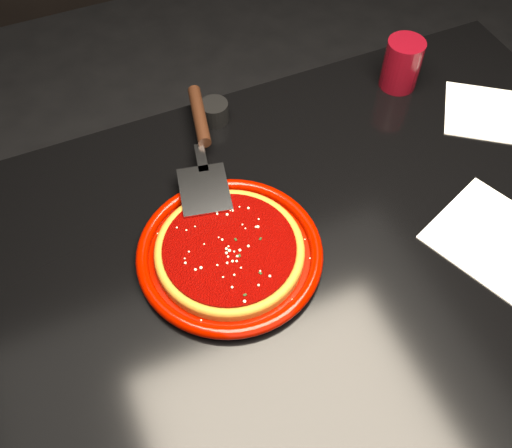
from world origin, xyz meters
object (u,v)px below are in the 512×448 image
Objects in this scene: table at (310,333)px; pizza_server at (203,148)px; plate at (230,253)px; cup at (402,64)px; ramekin at (214,112)px.

pizza_server reaches higher than table.
cup is (0.48, 0.25, 0.04)m from plate.
plate is at bearing -152.01° from cup.
cup is at bearing 42.49° from table.
table is 21.95× the size of ramekin.
pizza_server is at bearing -121.31° from ramekin.
pizza_server is 6.55× the size of ramekin.
table is 0.60m from cup.
cup is at bearing -7.98° from ramekin.
table is at bearing -11.12° from plate.
table is 0.42m from plate.
cup is at bearing 17.70° from pizza_server.
ramekin is at bearing 172.02° from cup.
table is 0.50m from pizza_server.
plate is at bearing -86.99° from pizza_server.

